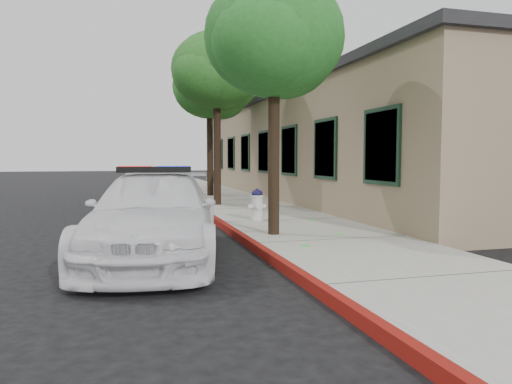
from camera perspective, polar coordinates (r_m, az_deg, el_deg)
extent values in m
plane|color=black|center=(8.78, -0.48, -7.06)|extent=(120.00, 120.00, 0.00)
cube|color=gray|center=(12.06, 3.18, -3.67)|extent=(3.20, 60.00, 0.15)
cube|color=maroon|center=(11.66, -4.03, -3.92)|extent=(0.14, 60.00, 0.16)
cube|color=#896F5A|center=(19.49, 11.82, 4.85)|extent=(7.00, 20.00, 4.00)
cube|color=black|center=(19.64, 11.91, 11.04)|extent=(7.30, 20.30, 0.24)
cube|color=black|center=(10.78, 14.65, 5.29)|extent=(0.08, 1.48, 1.68)
cube|color=black|center=(13.45, 8.20, 5.09)|extent=(0.08, 1.48, 1.68)
cube|color=black|center=(16.25, 3.93, 4.93)|extent=(0.08, 1.48, 1.68)
cube|color=black|center=(19.10, 0.93, 4.80)|extent=(0.08, 1.48, 1.68)
cube|color=black|center=(21.99, -1.29, 4.69)|extent=(0.08, 1.48, 1.68)
cube|color=black|center=(24.91, -2.99, 4.61)|extent=(0.08, 1.48, 1.68)
cube|color=black|center=(27.85, -4.33, 4.54)|extent=(0.08, 1.48, 1.68)
imported|color=white|center=(8.22, -11.91, -2.82)|extent=(2.85, 5.24, 1.44)
cube|color=black|center=(8.17, -11.99, 2.63)|extent=(1.23, 0.48, 0.10)
cube|color=red|center=(8.21, -14.21, 2.64)|extent=(0.55, 0.33, 0.11)
cube|color=#0D20E5|center=(8.14, -9.74, 2.69)|extent=(0.55, 0.33, 0.11)
cylinder|color=silver|center=(11.95, 0.13, -3.23)|extent=(0.33, 0.33, 0.06)
cylinder|color=silver|center=(11.92, 0.13, -1.83)|extent=(0.27, 0.27, 0.53)
cylinder|color=silver|center=(11.89, 0.13, -0.47)|extent=(0.31, 0.31, 0.04)
ellipsoid|color=#130F39|center=(11.89, 0.13, -0.19)|extent=(0.28, 0.28, 0.21)
cylinder|color=#130F39|center=(11.88, 0.13, 0.26)|extent=(0.07, 0.07, 0.06)
cylinder|color=silver|center=(11.88, -0.65, -1.73)|extent=(0.12, 0.11, 0.11)
cylinder|color=silver|center=(11.95, 0.90, -1.70)|extent=(0.12, 0.11, 0.11)
cylinder|color=silver|center=(11.75, 0.28, -1.70)|extent=(0.14, 0.13, 0.13)
cylinder|color=black|center=(9.68, 2.13, 4.23)|extent=(0.23, 0.23, 3.15)
ellipsoid|color=#1C5A1F|center=(9.97, 2.17, 17.91)|extent=(2.80, 2.80, 2.38)
ellipsoid|color=#1C5A1F|center=(10.38, 3.26, 15.87)|extent=(2.10, 2.10, 1.78)
ellipsoid|color=#1C5A1F|center=(9.52, 1.40, 17.50)|extent=(2.18, 2.18, 1.86)
cylinder|color=black|center=(16.01, -4.64, 4.87)|extent=(0.25, 0.25, 3.56)
ellipsoid|color=#245019|center=(16.27, -4.70, 14.23)|extent=(2.98, 2.98, 2.54)
ellipsoid|color=#245019|center=(16.64, -3.84, 13.00)|extent=(2.41, 2.41, 2.04)
ellipsoid|color=#245019|center=(15.92, -5.72, 13.75)|extent=(2.31, 2.31, 1.96)
cylinder|color=black|center=(20.03, -5.49, 4.67)|extent=(0.26, 0.26, 3.55)
ellipsoid|color=#295C1D|center=(20.24, -5.54, 12.30)|extent=(3.04, 3.04, 2.59)
ellipsoid|color=#295C1D|center=(20.54, -4.31, 11.33)|extent=(2.33, 2.33, 1.98)
ellipsoid|color=#295C1D|center=(19.84, -6.14, 11.88)|extent=(2.44, 2.44, 2.07)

